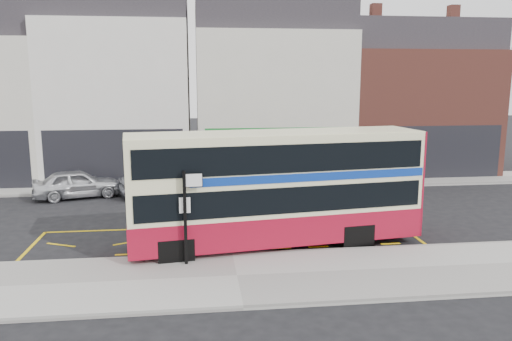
{
  "coord_description": "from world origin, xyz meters",
  "views": [
    {
      "loc": [
        -1.11,
        -16.17,
        5.86
      ],
      "look_at": [
        1.09,
        2.0,
        2.49
      ],
      "focal_mm": 35.0,
      "sensor_mm": 36.0,
      "label": 1
    }
  ],
  "objects": [
    {
      "name": "car_grey",
      "position": [
        -2.88,
        8.89,
        0.68
      ],
      "size": [
        4.38,
        2.63,
        1.36
      ],
      "primitive_type": "imported",
      "rotation": [
        0.0,
        0.0,
        1.88
      ],
      "color": "#42444A",
      "rests_on": "ground"
    },
    {
      "name": "kerb",
      "position": [
        0.0,
        -0.38,
        0.07
      ],
      "size": [
        40.0,
        0.15,
        0.15
      ],
      "primitive_type": "cube",
      "color": "gray",
      "rests_on": "ground"
    },
    {
      "name": "terrace_left",
      "position": [
        -5.5,
        14.99,
        5.32
      ],
      "size": [
        8.0,
        8.01,
        11.8
      ],
      "color": "silver",
      "rests_on": "ground"
    },
    {
      "name": "ground",
      "position": [
        0.0,
        0.0,
        0.0
      ],
      "size": [
        120.0,
        120.0,
        0.0
      ],
      "primitive_type": "plane",
      "color": "black",
      "rests_on": "ground"
    },
    {
      "name": "car_white",
      "position": [
        6.67,
        9.78,
        0.63
      ],
      "size": [
        4.6,
        2.63,
        1.26
      ],
      "primitive_type": "imported",
      "rotation": [
        0.0,
        0.0,
        1.36
      ],
      "color": "silver",
      "rests_on": "ground"
    },
    {
      "name": "car_silver",
      "position": [
        -7.03,
        9.01,
        0.72
      ],
      "size": [
        4.51,
        2.81,
        1.43
      ],
      "primitive_type": "imported",
      "rotation": [
        0.0,
        0.0,
        1.86
      ],
      "color": "silver",
      "rests_on": "ground"
    },
    {
      "name": "road_markings",
      "position": [
        0.0,
        1.6,
        0.01
      ],
      "size": [
        14.0,
        3.4,
        0.01
      ],
      "primitive_type": null,
      "color": "#DCB20B",
      "rests_on": "ground"
    },
    {
      "name": "terrace_green_shop",
      "position": [
        3.5,
        14.99,
        5.07
      ],
      "size": [
        9.0,
        8.01,
        11.3
      ],
      "color": "beige",
      "rests_on": "ground"
    },
    {
      "name": "pavement",
      "position": [
        0.0,
        -2.3,
        0.07
      ],
      "size": [
        40.0,
        4.0,
        0.15
      ],
      "primitive_type": "cube",
      "color": "#A2A09A",
      "rests_on": "ground"
    },
    {
      "name": "bus_stop_post",
      "position": [
        -1.44,
        -1.16,
        1.93
      ],
      "size": [
        0.74,
        0.14,
        2.96
      ],
      "rotation": [
        0.0,
        0.0,
        0.07
      ],
      "color": "black",
      "rests_on": "pavement"
    },
    {
      "name": "terrace_right",
      "position": [
        12.5,
        14.99,
        4.57
      ],
      "size": [
        9.0,
        8.01,
        10.3
      ],
      "color": "brown",
      "rests_on": "ground"
    },
    {
      "name": "double_decker_bus",
      "position": [
        1.65,
        0.6,
        2.14
      ],
      "size": [
        10.41,
        3.67,
        4.07
      ],
      "rotation": [
        0.0,
        0.0,
        0.13
      ],
      "color": "beige",
      "rests_on": "ground"
    },
    {
      "name": "street_tree_right",
      "position": [
        6.03,
        12.33,
        3.28
      ],
      "size": [
        2.23,
        2.23,
        4.82
      ],
      "color": "#2F1E15",
      "rests_on": "ground"
    },
    {
      "name": "far_pavement",
      "position": [
        0.0,
        11.0,
        0.07
      ],
      "size": [
        50.0,
        3.0,
        0.15
      ],
      "primitive_type": "cube",
      "color": "#A2A09A",
      "rests_on": "ground"
    }
  ]
}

